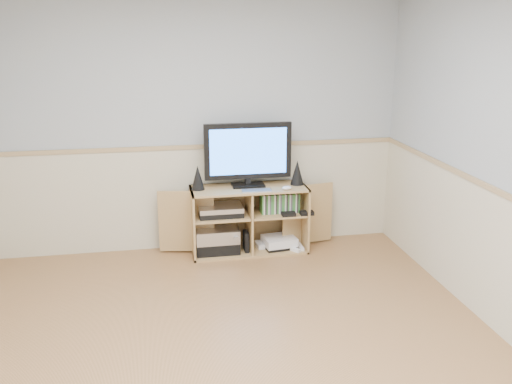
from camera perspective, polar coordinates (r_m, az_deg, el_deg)
room at (r=3.44m, az=-4.25°, el=0.48°), size 4.04×4.54×2.54m
media_cabinet at (r=5.61m, az=-0.79°, el=-2.53°), size 1.74×0.42×0.65m
monitor at (r=5.43m, az=-0.81°, el=3.96°), size 0.84×0.18×0.62m
speaker_left at (r=5.40m, az=-5.84°, el=1.44°), size 0.13×0.13×0.23m
speaker_right at (r=5.55m, az=4.14°, el=1.95°), size 0.13×0.13×0.24m
keyboard at (r=5.34m, az=0.03°, el=0.13°), size 0.28×0.12×0.01m
mouse at (r=5.40m, az=3.10°, el=0.42°), size 0.11×0.08×0.04m
av_components at (r=5.56m, az=-3.77°, el=-3.99°), size 0.51×0.31×0.47m
game_consoles at (r=5.70m, az=2.20°, el=-5.05°), size 0.46×0.30×0.11m
game_cases at (r=5.55m, az=2.38°, el=-1.08°), size 0.38×0.13×0.19m
wall_outlet at (r=5.79m, az=3.96°, el=0.83°), size 0.12×0.03×0.12m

